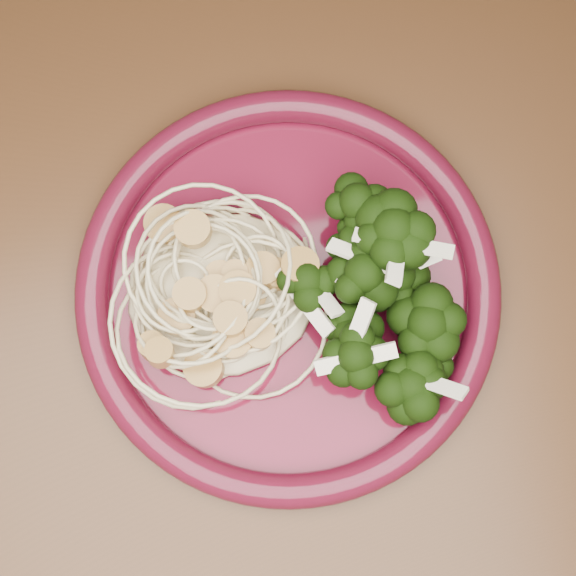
# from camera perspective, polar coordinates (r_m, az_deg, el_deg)

# --- Properties ---
(dining_table) EXTENTS (1.20, 0.80, 0.75)m
(dining_table) POSITION_cam_1_polar(r_m,az_deg,el_deg) (0.72, 7.58, -5.85)
(dining_table) COLOR #472814
(dining_table) RESTS_ON ground
(dinner_plate) EXTENTS (0.37, 0.37, 0.03)m
(dinner_plate) POSITION_cam_1_polar(r_m,az_deg,el_deg) (0.61, 0.00, -0.15)
(dinner_plate) COLOR #550C1E
(dinner_plate) RESTS_ON dining_table
(spaghetti_pile) EXTENTS (0.16, 0.15, 0.03)m
(spaghetti_pile) POSITION_cam_1_polar(r_m,az_deg,el_deg) (0.60, -4.73, -0.20)
(spaghetti_pile) COLOR beige
(spaghetti_pile) RESTS_ON dinner_plate
(scallop_cluster) EXTENTS (0.16, 0.16, 0.05)m
(scallop_cluster) POSITION_cam_1_polar(r_m,az_deg,el_deg) (0.56, -5.05, 0.59)
(scallop_cluster) COLOR #C09044
(scallop_cluster) RESTS_ON spaghetti_pile
(broccoli_pile) EXTENTS (0.13, 0.19, 0.06)m
(broccoli_pile) POSITION_cam_1_polar(r_m,az_deg,el_deg) (0.59, 5.89, 0.66)
(broccoli_pile) COLOR black
(broccoli_pile) RESTS_ON dinner_plate
(onion_garnish) EXTENTS (0.09, 0.12, 0.06)m
(onion_garnish) POSITION_cam_1_polar(r_m,az_deg,el_deg) (0.56, 6.26, 1.44)
(onion_garnish) COLOR #F5ECCD
(onion_garnish) RESTS_ON broccoli_pile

